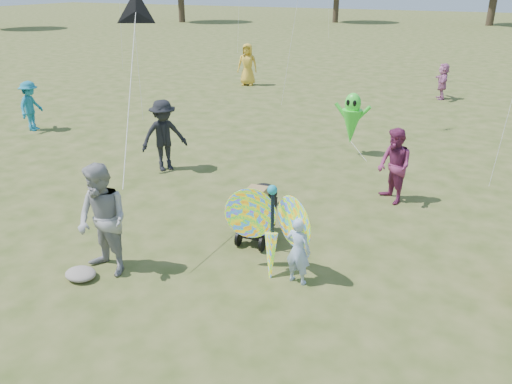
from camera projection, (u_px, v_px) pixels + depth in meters
ground at (227, 291)px, 7.91m from camera, size 160.00×160.00×0.00m
child_girl at (298, 251)px, 7.93m from camera, size 0.45×0.33×1.16m
adult_man at (103, 221)px, 8.07m from camera, size 1.06×0.90×1.91m
grey_bag at (81, 274)px, 8.22m from camera, size 0.54×0.44×0.17m
crowd_b at (164, 136)px, 12.61m from camera, size 1.26×1.35×1.82m
crowd_e at (394, 166)px, 10.79m from camera, size 1.01×1.02×1.66m
crowd_g at (247, 65)px, 22.90m from camera, size 1.03×0.79×1.88m
crowd_i at (31, 106)px, 16.03m from camera, size 0.84×1.15×1.59m
crowd_j at (442, 81)px, 20.31m from camera, size 0.73×1.40×1.45m
jogging_stroller at (259, 209)px, 9.28m from camera, size 0.55×1.07×1.09m
butterfly_kite at (272, 230)px, 8.13m from camera, size 1.74×0.75×1.77m
delta_kite_rig at (136, 13)px, 9.24m from camera, size 1.74×2.68×2.87m
alien_kite at (352, 121)px, 13.72m from camera, size 1.12×0.69×1.74m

